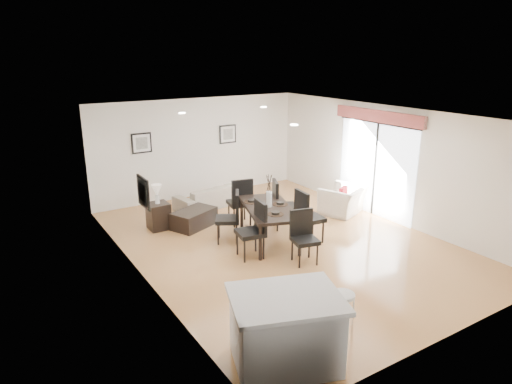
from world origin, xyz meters
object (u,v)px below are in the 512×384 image
kitchen_island (285,330)px  dining_chair_wnear (255,226)px  coffee_table (194,218)px  sofa (211,196)px  dining_chair_enear (306,214)px  dining_table (269,210)px  dining_chair_wfar (232,214)px  dining_chair_foot (241,199)px  armchair (343,200)px  bar_stool (343,300)px  dining_chair_efar (281,202)px  side_table (159,216)px  dining_chair_head (303,233)px

kitchen_island → dining_chair_wnear: bearing=84.3°
dining_chair_wnear → coffee_table: (-0.35, 2.09, -0.43)m
sofa → dining_chair_enear: (0.64, -3.20, 0.36)m
sofa → dining_chair_wnear: bearing=69.5°
dining_table → dining_chair_wfar: size_ratio=1.88×
dining_table → kitchen_island: kitchen_island is taller
dining_chair_foot → dining_chair_wfar: bearing=59.4°
armchair → coffee_table: 3.71m
dining_chair_wnear → dining_chair_wfar: dining_chair_wnear is taller
coffee_table → bar_stool: size_ratio=1.41×
dining_chair_wfar → dining_chair_efar: dining_chair_efar is taller
kitchen_island → side_table: bearing=106.1°
armchair → dining_chair_wnear: dining_chair_wnear is taller
sofa → dining_chair_head: bearing=81.2°
sofa → dining_chair_wfar: dining_chair_wfar is taller
sofa → dining_chair_efar: (0.65, -2.24, 0.35)m
dining_table → dining_chair_head: (0.02, -1.15, -0.12)m
dining_table → bar_stool: (-1.07, -3.44, -0.08)m
armchair → dining_chair_head: bearing=11.1°
dining_chair_enear → coffee_table: 2.67m
dining_chair_head → kitchen_island: dining_chair_head is taller
dining_chair_enear → dining_chair_head: size_ratio=1.11×
dining_table → dining_chair_wnear: size_ratio=1.82×
sofa → dining_chair_wnear: 3.31m
dining_chair_wnear → dining_chair_wfar: 0.90m
bar_stool → coffee_table: bearing=89.1°
dining_chair_efar → kitchen_island: 4.77m
dining_table → armchair: bearing=29.3°
armchair → dining_table: dining_table is taller
dining_table → dining_chair_wnear: (-0.65, -0.48, -0.07)m
coffee_table → kitchen_island: (-1.04, -5.05, 0.29)m
armchair → coffee_table: bearing=-39.6°
sofa → kitchen_island: (-2.03, -6.18, 0.21)m
kitchen_island → sofa: bearing=91.2°
armchair → dining_chair_enear: size_ratio=0.92×
armchair → dining_chair_wfar: dining_chair_wfar is taller
side_table → bar_stool: (0.65, -5.37, 0.31)m
dining_chair_wfar → bar_stool: 3.88m
armchair → dining_chair_wfar: 3.21m
dining_table → dining_chair_enear: bearing=-16.6°
armchair → dining_chair_wfar: (-3.20, -0.07, 0.27)m
dining_table → dining_chair_wfar: dining_chair_wfar is taller
dining_table → kitchen_island: bearing=-102.1°
coffee_table → side_table: bearing=132.4°
armchair → dining_table: (-2.54, -0.48, 0.35)m
dining_chair_enear → dining_chair_foot: dining_chair_enear is taller
dining_chair_enear → dining_chair_efar: 0.95m
dining_chair_wfar → side_table: 1.88m
dining_chair_head → dining_chair_foot: bearing=104.5°
armchair → dining_chair_enear: dining_chair_enear is taller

